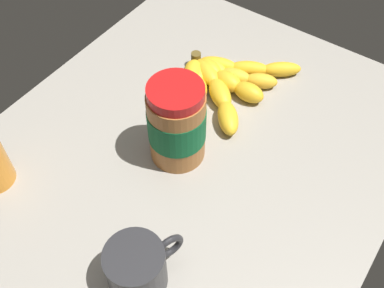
{
  "coord_description": "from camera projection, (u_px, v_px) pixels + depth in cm",
  "views": [
    {
      "loc": [
        38.63,
        28.41,
        64.57
      ],
      "look_at": [
        -0.08,
        1.4,
        4.36
      ],
      "focal_mm": 43.03,
      "sensor_mm": 36.0,
      "label": 1
    }
  ],
  "objects": [
    {
      "name": "peanut_butter_jar",
      "position": [
        178.0,
        122.0,
        0.75
      ],
      "size": [
        9.68,
        9.68,
        15.79
      ],
      "color": "#9E602D",
      "rests_on": "ground_plane"
    },
    {
      "name": "ground_plane",
      "position": [
        185.0,
        161.0,
        0.82
      ],
      "size": [
        85.57,
        68.57,
        3.18
      ],
      "primitive_type": "cube",
      "color": "gray"
    },
    {
      "name": "coffee_mug",
      "position": [
        137.0,
        268.0,
        0.63
      ],
      "size": [
        11.65,
        8.46,
        8.27
      ],
      "color": "#262628",
      "rests_on": "ground_plane"
    },
    {
      "name": "banana_bunch",
      "position": [
        220.0,
        83.0,
        0.89
      ],
      "size": [
        25.67,
        20.89,
        3.79
      ],
      "color": "gold",
      "rests_on": "ground_plane"
    }
  ]
}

